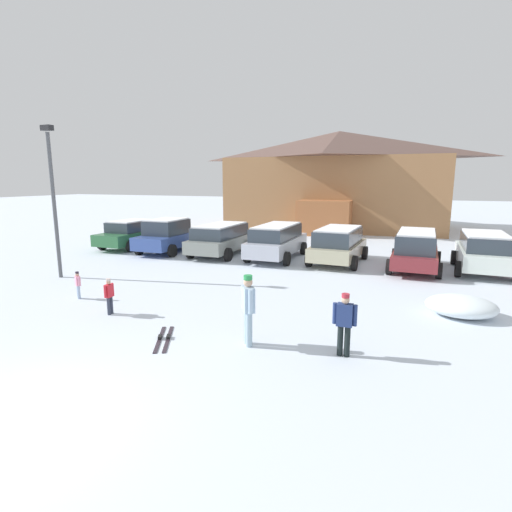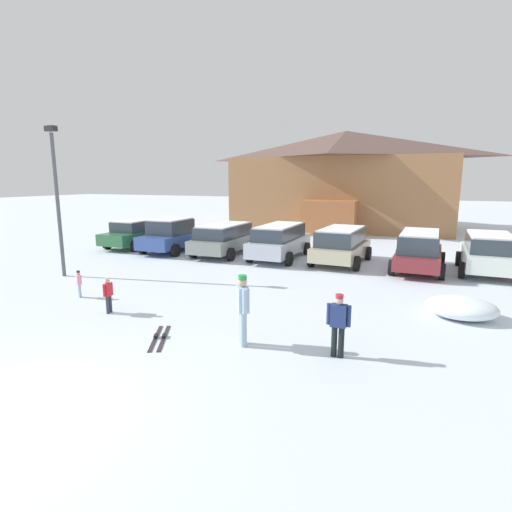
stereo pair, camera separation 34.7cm
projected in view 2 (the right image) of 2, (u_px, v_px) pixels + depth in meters
name	position (u px, v px, depth m)	size (l,w,h in m)	color
ground	(6.00, 422.00, 6.32)	(160.00, 160.00, 0.00)	silver
ski_lodge	(344.00, 179.00, 32.17)	(17.02, 12.29, 7.60)	#9F6F46
parked_green_coupe	(138.00, 233.00, 22.90)	(2.17, 4.80, 1.55)	#2D673C
parked_blue_hatchback	(173.00, 235.00, 21.32)	(2.28, 4.38, 1.77)	#354E96
parked_grey_wagon	(224.00, 238.00, 20.36)	(2.31, 4.59, 1.58)	gray
parked_silver_wagon	(280.00, 240.00, 19.33)	(2.16, 4.78, 1.66)	#B6BBCB
parked_beige_suv	(341.00, 244.00, 18.23)	(2.35, 4.35, 1.64)	#B2AD8C
parked_maroon_van	(419.00, 250.00, 16.73)	(2.15, 4.44, 1.67)	maroon
parked_white_suv	(489.00, 252.00, 16.19)	(2.25, 4.17, 1.65)	white
skier_teen_in_navy_coat	(338.00, 322.00, 8.52)	(0.52, 0.21, 1.41)	black
skier_child_in_pink_snowsuit	(79.00, 282.00, 12.97)	(0.29, 0.22, 0.89)	#96AECF
skier_child_in_red_jacket	(108.00, 293.00, 11.41)	(0.17, 0.39, 1.05)	#323748
skier_adult_in_blue_parka	(243.00, 306.00, 9.12)	(0.43, 0.52, 1.67)	#94B0C4
pair_of_skis	(160.00, 337.00, 9.67)	(1.00, 1.57, 0.08)	#2D232C
lamp_post	(57.00, 194.00, 15.36)	(0.44, 0.24, 5.77)	#515459
plowed_snow_pile	(461.00, 308.00, 11.07)	(1.89, 1.51, 0.58)	white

